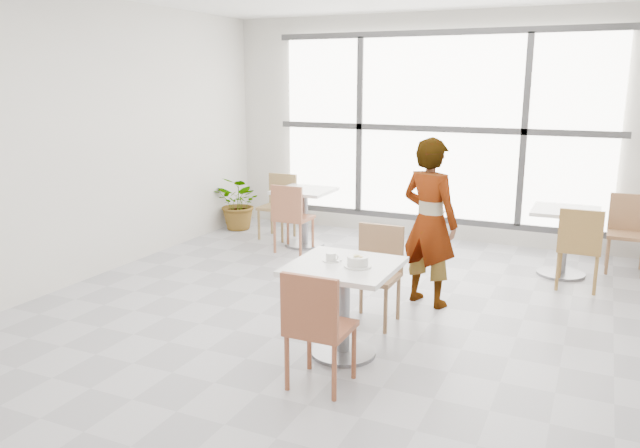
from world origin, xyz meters
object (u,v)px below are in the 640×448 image
at_px(main_table, 344,292).
at_px(bg_chair_left_near, 291,214).
at_px(chair_far, 377,267).
at_px(coffee_cup, 331,257).
at_px(oatmeal_bowl, 358,261).
at_px(bg_chair_left_far, 279,201).
at_px(person, 430,222).
at_px(bg_table_left, 304,209).
at_px(bg_table_right, 564,233).
at_px(bg_chair_right_near, 580,243).
at_px(bg_chair_right_far, 628,228).
at_px(chair_near, 316,323).
at_px(plant_left, 240,203).

relative_size(main_table, bg_chair_left_near, 0.92).
relative_size(chair_far, coffee_cup, 5.47).
xyz_separation_m(oatmeal_bowl, bg_chair_left_far, (-2.38, 3.15, -0.29)).
height_order(main_table, bg_chair_left_near, bg_chair_left_near).
bearing_deg(coffee_cup, person, 73.28).
xyz_separation_m(person, bg_table_left, (-2.04, 1.45, -0.32)).
height_order(bg_table_right, bg_chair_right_near, bg_chair_right_near).
height_order(oatmeal_bowl, bg_chair_right_far, bg_chair_right_far).
height_order(person, bg_chair_left_far, person).
xyz_separation_m(bg_table_left, bg_chair_right_near, (3.35, -0.42, 0.01)).
relative_size(main_table, bg_table_right, 1.07).
relative_size(oatmeal_bowl, bg_chair_left_far, 0.24).
bearing_deg(chair_far, coffee_cup, -98.15).
height_order(coffee_cup, bg_table_left, coffee_cup).
height_order(chair_far, bg_chair_left_near, same).
height_order(chair_far, bg_chair_left_far, same).
height_order(main_table, person, person).
bearing_deg(bg_table_right, chair_near, -111.41).
relative_size(person, bg_chair_left_near, 1.86).
bearing_deg(bg_table_right, plant_left, 175.43).
bearing_deg(oatmeal_bowl, bg_table_left, 122.95).
bearing_deg(bg_chair_left_far, coffee_cup, -55.37).
distance_m(chair_near, oatmeal_bowl, 0.65).
bearing_deg(bg_table_right, person, -126.89).
height_order(chair_near, bg_chair_left_far, same).
height_order(person, bg_table_right, person).
xyz_separation_m(chair_near, plant_left, (-3.03, 3.87, -0.11)).
height_order(chair_far, person, person).
relative_size(main_table, bg_chair_right_near, 0.92).
xyz_separation_m(main_table, bg_table_right, (1.43, 2.92, -0.04)).
relative_size(main_table, bg_chair_left_far, 0.92).
bearing_deg(bg_chair_left_far, bg_table_left, -27.32).
height_order(coffee_cup, bg_chair_right_far, bg_chair_right_far).
bearing_deg(bg_chair_right_far, chair_near, -116.74).
bearing_deg(bg_table_left, chair_near, -62.65).
xyz_separation_m(bg_chair_left_near, bg_chair_right_near, (3.34, -0.03, 0.00)).
height_order(person, plant_left, person).
xyz_separation_m(chair_far, bg_chair_left_far, (-2.25, 2.33, 0.00)).
bearing_deg(chair_near, person, -97.07).
relative_size(oatmeal_bowl, coffee_cup, 1.32).
height_order(oatmeal_bowl, bg_chair_left_near, bg_chair_left_near).
bearing_deg(chair_near, oatmeal_bowl, -97.72).
relative_size(bg_chair_left_near, bg_chair_right_far, 1.00).
bearing_deg(chair_far, bg_chair_left_far, 133.94).
relative_size(bg_table_left, bg_chair_left_far, 0.86).
bearing_deg(main_table, coffee_cup, 168.03).
relative_size(oatmeal_bowl, bg_table_left, 0.28).
relative_size(chair_near, coffee_cup, 5.47).
distance_m(person, bg_chair_right_near, 1.69).
xyz_separation_m(person, bg_chair_left_far, (-2.55, 1.71, -0.31)).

